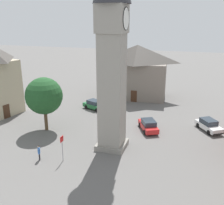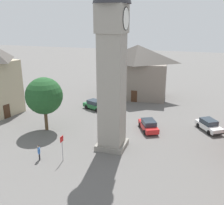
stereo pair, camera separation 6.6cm
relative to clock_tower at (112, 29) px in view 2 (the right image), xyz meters
The scene contains 9 objects.
ground_plane 13.25m from the clock_tower, 96.66° to the right, with size 200.00×200.00×0.00m, color #605E5B.
clock_tower is the anchor object (origin of this frame).
car_blue_kerb 18.51m from the clock_tower, 30.49° to the left, with size 3.17×4.46×1.53m.
car_silver_kerb 18.57m from the clock_tower, 51.21° to the right, with size 4.37×3.69×1.53m.
car_red_corner 14.19m from the clock_tower, 27.21° to the right, with size 4.44×3.41×1.53m.
pedestrian 14.72m from the clock_tower, 129.58° to the left, with size 0.50×0.36×1.69m.
tree 13.20m from the clock_tower, 79.01° to the left, with size 4.81×4.81×7.16m.
building_terrace_right 22.86m from the clock_tower, ahead, with size 8.40×11.93×9.78m.
road_sign 12.84m from the clock_tower, 139.60° to the left, with size 0.60×0.07×2.80m.
Camera 2 is at (-25.89, -8.72, 14.17)m, focal length 41.81 mm.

